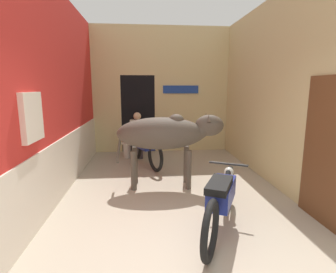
{
  "coord_description": "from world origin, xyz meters",
  "views": [
    {
      "loc": [
        -0.54,
        -2.31,
        1.93
      ],
      "look_at": [
        -0.08,
        2.51,
        1.02
      ],
      "focal_mm": 28.0,
      "sensor_mm": 36.0,
      "label": 1
    }
  ],
  "objects_px": {
    "motorcycle_far": "(145,146)",
    "shopkeeper_seated": "(138,134)",
    "motorcycle_near": "(221,198)",
    "cow": "(167,134)",
    "plastic_stool": "(127,150)"
  },
  "relations": [
    {
      "from": "motorcycle_far",
      "to": "shopkeeper_seated",
      "type": "relative_size",
      "value": 1.5
    },
    {
      "from": "motorcycle_near",
      "to": "shopkeeper_seated",
      "type": "height_order",
      "value": "shopkeeper_seated"
    },
    {
      "from": "motorcycle_near",
      "to": "motorcycle_far",
      "type": "bearing_deg",
      "value": 107.41
    },
    {
      "from": "shopkeeper_seated",
      "to": "cow",
      "type": "bearing_deg",
      "value": -74.63
    },
    {
      "from": "cow",
      "to": "shopkeeper_seated",
      "type": "xyz_separation_m",
      "value": [
        -0.62,
        2.25,
        -0.39
      ]
    },
    {
      "from": "shopkeeper_seated",
      "to": "plastic_stool",
      "type": "xyz_separation_m",
      "value": [
        -0.3,
        -0.02,
        -0.43
      ]
    },
    {
      "from": "motorcycle_far",
      "to": "plastic_stool",
      "type": "bearing_deg",
      "value": 124.01
    },
    {
      "from": "motorcycle_near",
      "to": "shopkeeper_seated",
      "type": "distance_m",
      "value": 4.16
    },
    {
      "from": "cow",
      "to": "motorcycle_near",
      "type": "relative_size",
      "value": 1.12
    },
    {
      "from": "shopkeeper_seated",
      "to": "plastic_stool",
      "type": "relative_size",
      "value": 2.95
    },
    {
      "from": "shopkeeper_seated",
      "to": "plastic_stool",
      "type": "distance_m",
      "value": 0.53
    },
    {
      "from": "shopkeeper_seated",
      "to": "plastic_stool",
      "type": "bearing_deg",
      "value": -175.24
    },
    {
      "from": "motorcycle_far",
      "to": "motorcycle_near",
      "type": "bearing_deg",
      "value": -72.59
    },
    {
      "from": "motorcycle_far",
      "to": "shopkeeper_seated",
      "type": "height_order",
      "value": "shopkeeper_seated"
    },
    {
      "from": "cow",
      "to": "motorcycle_near",
      "type": "bearing_deg",
      "value": -71.4
    }
  ]
}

